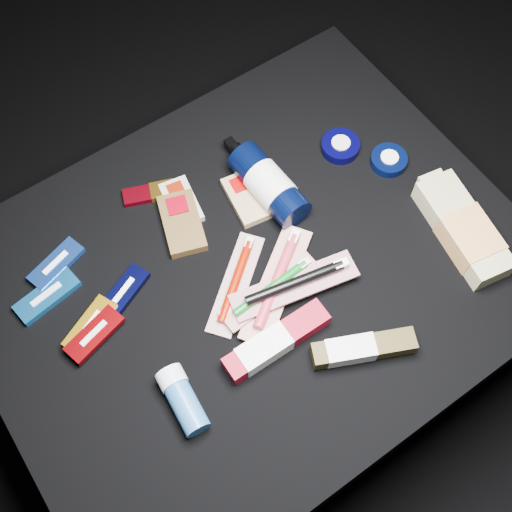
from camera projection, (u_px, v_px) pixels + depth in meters
ground at (253, 340)px, 1.53m from camera, size 3.00×3.00×0.00m
cloth_table at (253, 309)px, 1.35m from camera, size 0.98×0.78×0.40m
luna_bar_0 at (47, 296)px, 1.14m from camera, size 0.12×0.06×0.02m
luna_bar_1 at (56, 264)px, 1.16m from camera, size 0.11×0.07×0.01m
luna_bar_2 at (124, 291)px, 1.14m from camera, size 0.11×0.08×0.01m
luna_bar_3 at (90, 325)px, 1.11m from camera, size 0.11×0.08×0.01m
luna_bar_4 at (94, 334)px, 1.10m from camera, size 0.11×0.07×0.01m
clif_bar_0 at (181, 221)px, 1.20m from camera, size 0.11×0.14×0.02m
clif_bar_1 at (181, 201)px, 1.22m from camera, size 0.07×0.11×0.02m
clif_bar_2 at (245, 196)px, 1.23m from camera, size 0.08×0.12×0.02m
power_bar at (156, 192)px, 1.23m from camera, size 0.12×0.07×0.01m
lotion_bottle at (269, 185)px, 1.21m from camera, size 0.08×0.22×0.07m
cream_tin_upper at (340, 146)px, 1.27m from camera, size 0.08×0.08×0.02m
cream_tin_lower at (389, 160)px, 1.26m from camera, size 0.07×0.07×0.02m
bodywash_bottle at (464, 230)px, 1.18m from camera, size 0.12×0.24×0.05m
deodorant_stick at (182, 399)px, 1.04m from camera, size 0.05×0.12×0.05m
toothbrush_pack_0 at (236, 281)px, 1.15m from camera, size 0.19×0.16×0.02m
toothbrush_pack_1 at (277, 281)px, 1.14m from camera, size 0.23×0.18×0.03m
toothbrush_pack_2 at (272, 289)px, 1.13m from camera, size 0.20×0.06×0.02m
toothbrush_pack_3 at (296, 284)px, 1.12m from camera, size 0.24×0.10×0.03m
toothpaste_carton_red at (272, 344)px, 1.09m from camera, size 0.20×0.05×0.04m
toothpaste_carton_green at (359, 349)px, 1.08m from camera, size 0.18×0.11×0.03m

